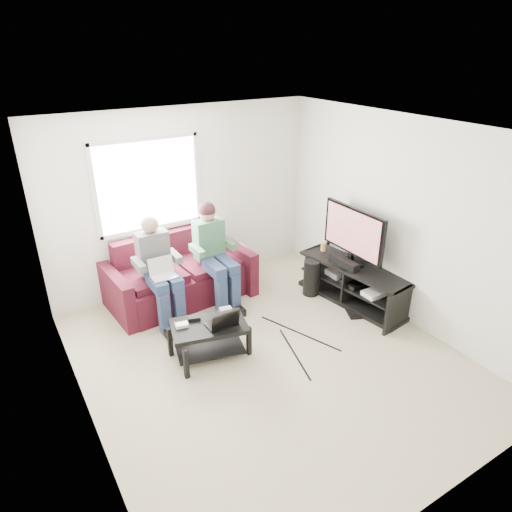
% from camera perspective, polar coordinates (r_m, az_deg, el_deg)
% --- Properties ---
extents(floor, '(4.50, 4.50, 0.00)m').
position_cam_1_polar(floor, '(5.48, 1.57, -12.55)').
color(floor, '#BFB495').
rests_on(floor, ground).
extents(ceiling, '(4.50, 4.50, 0.00)m').
position_cam_1_polar(ceiling, '(4.39, 1.98, 15.29)').
color(ceiling, white).
rests_on(ceiling, wall_back).
extents(wall_back, '(4.50, 0.00, 4.50)m').
position_cam_1_polar(wall_back, '(6.65, -9.01, 6.94)').
color(wall_back, silver).
rests_on(wall_back, floor).
extents(wall_front, '(4.50, 0.00, 4.50)m').
position_cam_1_polar(wall_front, '(3.44, 23.45, -14.08)').
color(wall_front, silver).
rests_on(wall_front, floor).
extents(wall_left, '(0.00, 4.50, 4.50)m').
position_cam_1_polar(wall_left, '(4.17, -22.05, -6.41)').
color(wall_left, silver).
rests_on(wall_left, floor).
extents(wall_right, '(0.00, 4.50, 4.50)m').
position_cam_1_polar(wall_right, '(6.05, 17.86, 4.11)').
color(wall_right, silver).
rests_on(wall_right, floor).
extents(window, '(1.48, 0.04, 1.28)m').
position_cam_1_polar(window, '(6.38, -13.29, 8.62)').
color(window, white).
rests_on(window, wall_back).
extents(sofa, '(2.01, 1.04, 0.92)m').
position_cam_1_polar(sofa, '(6.55, -9.59, -2.61)').
color(sofa, '#4D1324').
rests_on(sofa, floor).
extents(person_left, '(0.40, 0.71, 1.38)m').
position_cam_1_polar(person_left, '(5.93, -12.09, -1.25)').
color(person_left, navy).
rests_on(person_left, sofa).
extents(person_right, '(0.40, 0.71, 1.43)m').
position_cam_1_polar(person_right, '(6.19, -5.30, 1.04)').
color(person_right, navy).
rests_on(person_right, sofa).
extents(laptop_silver, '(0.33, 0.23, 0.24)m').
position_cam_1_polar(laptop_silver, '(5.79, -11.48, -2.02)').
color(laptop_silver, silver).
rests_on(laptop_silver, person_left).
extents(coffee_table, '(0.96, 0.72, 0.43)m').
position_cam_1_polar(coffee_table, '(5.36, -5.88, -9.49)').
color(coffee_table, black).
rests_on(coffee_table, floor).
extents(laptop_black, '(0.37, 0.29, 0.24)m').
position_cam_1_polar(laptop_black, '(5.22, -4.41, -7.44)').
color(laptop_black, black).
rests_on(laptop_black, coffee_table).
extents(controller_a, '(0.16, 0.12, 0.04)m').
position_cam_1_polar(controller_a, '(5.29, -9.27, -8.51)').
color(controller_a, silver).
rests_on(controller_a, coffee_table).
extents(controller_b, '(0.16, 0.13, 0.04)m').
position_cam_1_polar(controller_b, '(5.39, -7.76, -7.68)').
color(controller_b, black).
rests_on(controller_b, coffee_table).
extents(controller_c, '(0.15, 0.11, 0.04)m').
position_cam_1_polar(controller_c, '(5.51, -3.83, -6.69)').
color(controller_c, gray).
rests_on(controller_c, coffee_table).
extents(tv_stand, '(0.73, 1.73, 0.56)m').
position_cam_1_polar(tv_stand, '(6.56, 12.06, -3.64)').
color(tv_stand, black).
rests_on(tv_stand, floor).
extents(tv, '(0.12, 1.10, 0.81)m').
position_cam_1_polar(tv, '(6.30, 12.06, 2.84)').
color(tv, black).
rests_on(tv, tv_stand).
extents(soundbar, '(0.12, 0.50, 0.10)m').
position_cam_1_polar(soundbar, '(6.39, 10.95, -0.76)').
color(soundbar, black).
rests_on(soundbar, tv_stand).
extents(drink_cup, '(0.08, 0.08, 0.12)m').
position_cam_1_polar(drink_cup, '(6.78, 8.44, 1.13)').
color(drink_cup, '#B2834D').
rests_on(drink_cup, tv_stand).
extents(console_white, '(0.30, 0.22, 0.06)m').
position_cam_1_polar(console_white, '(6.28, 14.59, -4.52)').
color(console_white, silver).
rests_on(console_white, tv_stand).
extents(console_grey, '(0.34, 0.26, 0.08)m').
position_cam_1_polar(console_grey, '(6.71, 10.40, -1.97)').
color(console_grey, gray).
rests_on(console_grey, tv_stand).
extents(console_black, '(0.38, 0.30, 0.07)m').
position_cam_1_polar(console_black, '(6.49, 12.42, -3.21)').
color(console_black, black).
rests_on(console_black, tv_stand).
extents(subwoofer, '(0.23, 0.23, 0.53)m').
position_cam_1_polar(subwoofer, '(6.63, 6.94, -2.70)').
color(subwoofer, black).
rests_on(subwoofer, floor).
extents(keyboard_floor, '(0.35, 0.51, 0.03)m').
position_cam_1_polar(keyboard_floor, '(6.46, 11.79, -6.51)').
color(keyboard_floor, black).
rests_on(keyboard_floor, floor).
extents(end_table, '(0.34, 0.34, 0.60)m').
position_cam_1_polar(end_table, '(6.92, -2.31, -1.26)').
color(end_table, black).
rests_on(end_table, floor).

